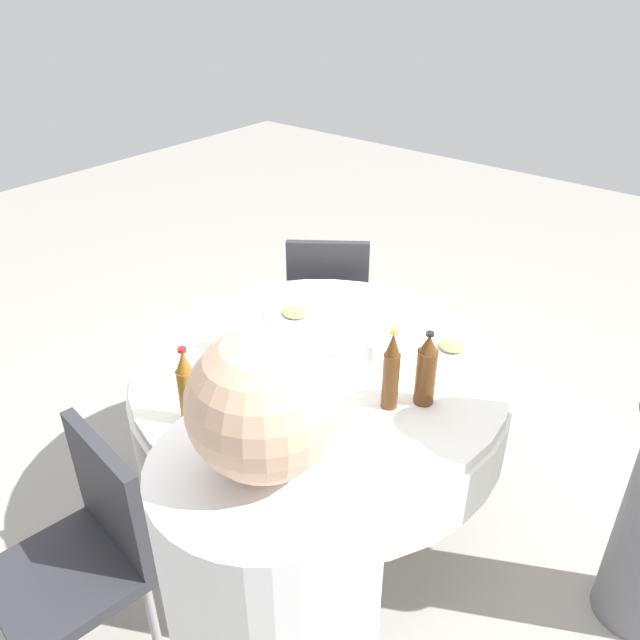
{
  "coord_description": "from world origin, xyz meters",
  "views": [
    {
      "loc": [
        1.22,
        -1.51,
        2.07
      ],
      "look_at": [
        0.0,
        0.0,
        0.93
      ],
      "focal_mm": 35.43,
      "sensor_mm": 36.0,
      "label": 1
    }
  ],
  "objects_px": {
    "plate_inner": "(451,349)",
    "plate_right": "(337,447)",
    "dining_table": "(320,395)",
    "chair_rear": "(86,547)",
    "bottle_brown_near": "(391,372)",
    "wine_glass_mid": "(339,337)",
    "wine_glass_south": "(372,351)",
    "plate_east": "(295,316)",
    "bottle_brown_left": "(426,370)",
    "chair_south": "(328,297)",
    "wine_glass_rear": "(231,328)",
    "wine_glass_north": "(270,367)",
    "bottle_amber_outer": "(187,388)"
  },
  "relations": [
    {
      "from": "plate_inner",
      "to": "plate_right",
      "type": "xyz_separation_m",
      "value": [
        -0.0,
        -0.71,
        0.0
      ]
    },
    {
      "from": "dining_table",
      "to": "chair_rear",
      "type": "height_order",
      "value": "chair_rear"
    },
    {
      "from": "bottle_brown_near",
      "to": "wine_glass_mid",
      "type": "distance_m",
      "value": 0.33
    },
    {
      "from": "dining_table",
      "to": "wine_glass_south",
      "type": "height_order",
      "value": "wine_glass_south"
    },
    {
      "from": "plate_east",
      "to": "bottle_brown_left",
      "type": "bearing_deg",
      "value": -11.86
    },
    {
      "from": "plate_inner",
      "to": "chair_south",
      "type": "relative_size",
      "value": 0.26
    },
    {
      "from": "bottle_brown_near",
      "to": "wine_glass_rear",
      "type": "relative_size",
      "value": 2.19
    },
    {
      "from": "bottle_brown_left",
      "to": "plate_east",
      "type": "distance_m",
      "value": 0.73
    },
    {
      "from": "bottle_brown_near",
      "to": "wine_glass_north",
      "type": "bearing_deg",
      "value": -153.52
    },
    {
      "from": "bottle_brown_left",
      "to": "wine_glass_mid",
      "type": "bearing_deg",
      "value": 176.36
    },
    {
      "from": "dining_table",
      "to": "wine_glass_north",
      "type": "bearing_deg",
      "value": -96.88
    },
    {
      "from": "bottle_brown_left",
      "to": "wine_glass_mid",
      "type": "relative_size",
      "value": 1.91
    },
    {
      "from": "bottle_amber_outer",
      "to": "plate_right",
      "type": "xyz_separation_m",
      "value": [
        0.45,
        0.19,
        -0.12
      ]
    },
    {
      "from": "wine_glass_north",
      "to": "chair_rear",
      "type": "xyz_separation_m",
      "value": [
        -0.11,
        -0.72,
        -0.32
      ]
    },
    {
      "from": "dining_table",
      "to": "plate_right",
      "type": "bearing_deg",
      "value": -44.8
    },
    {
      "from": "plate_right",
      "to": "chair_rear",
      "type": "distance_m",
      "value": 0.81
    },
    {
      "from": "wine_glass_mid",
      "to": "wine_glass_south",
      "type": "distance_m",
      "value": 0.15
    },
    {
      "from": "wine_glass_mid",
      "to": "chair_south",
      "type": "relative_size",
      "value": 0.17
    },
    {
      "from": "plate_inner",
      "to": "chair_south",
      "type": "distance_m",
      "value": 0.99
    },
    {
      "from": "wine_glass_north",
      "to": "plate_inner",
      "type": "relative_size",
      "value": 0.59
    },
    {
      "from": "bottle_amber_outer",
      "to": "wine_glass_south",
      "type": "xyz_separation_m",
      "value": [
        0.31,
        0.58,
        -0.03
      ]
    },
    {
      "from": "bottle_amber_outer",
      "to": "plate_right",
      "type": "bearing_deg",
      "value": 22.52
    },
    {
      "from": "plate_inner",
      "to": "plate_right",
      "type": "height_order",
      "value": "same"
    },
    {
      "from": "bottle_amber_outer",
      "to": "chair_south",
      "type": "bearing_deg",
      "value": 108.83
    },
    {
      "from": "dining_table",
      "to": "plate_inner",
      "type": "distance_m",
      "value": 0.53
    },
    {
      "from": "wine_glass_mid",
      "to": "wine_glass_rear",
      "type": "relative_size",
      "value": 1.06
    },
    {
      "from": "wine_glass_mid",
      "to": "plate_right",
      "type": "height_order",
      "value": "wine_glass_mid"
    },
    {
      "from": "wine_glass_mid",
      "to": "wine_glass_south",
      "type": "xyz_separation_m",
      "value": [
        0.15,
        -0.01,
        0.01
      ]
    },
    {
      "from": "wine_glass_north",
      "to": "plate_east",
      "type": "distance_m",
      "value": 0.51
    },
    {
      "from": "wine_glass_mid",
      "to": "wine_glass_rear",
      "type": "xyz_separation_m",
      "value": [
        -0.36,
        -0.21,
        -0.0
      ]
    },
    {
      "from": "wine_glass_rear",
      "to": "plate_right",
      "type": "xyz_separation_m",
      "value": [
        0.66,
        -0.2,
        -0.08
      ]
    },
    {
      "from": "dining_table",
      "to": "chair_south",
      "type": "bearing_deg",
      "value": 126.44
    },
    {
      "from": "bottle_amber_outer",
      "to": "wine_glass_mid",
      "type": "distance_m",
      "value": 0.61
    },
    {
      "from": "bottle_brown_left",
      "to": "wine_glass_mid",
      "type": "height_order",
      "value": "bottle_brown_left"
    },
    {
      "from": "bottle_amber_outer",
      "to": "wine_glass_south",
      "type": "height_order",
      "value": "bottle_amber_outer"
    },
    {
      "from": "bottle_amber_outer",
      "to": "bottle_brown_near",
      "type": "xyz_separation_m",
      "value": [
        0.46,
        0.47,
        0.01
      ]
    },
    {
      "from": "dining_table",
      "to": "wine_glass_north",
      "type": "xyz_separation_m",
      "value": [
        -0.03,
        -0.24,
        0.24
      ]
    },
    {
      "from": "wine_glass_south",
      "to": "plate_east",
      "type": "xyz_separation_m",
      "value": [
        -0.48,
        0.13,
        -0.09
      ]
    },
    {
      "from": "wine_glass_north",
      "to": "wine_glass_south",
      "type": "distance_m",
      "value": 0.37
    },
    {
      "from": "chair_rear",
      "to": "wine_glass_rear",
      "type": "bearing_deg",
      "value": -69.11
    },
    {
      "from": "dining_table",
      "to": "wine_glass_mid",
      "type": "bearing_deg",
      "value": 61.21
    },
    {
      "from": "plate_right",
      "to": "chair_south",
      "type": "xyz_separation_m",
      "value": [
        -0.89,
        1.08,
        -0.23
      ]
    },
    {
      "from": "wine_glass_rear",
      "to": "plate_inner",
      "type": "xyz_separation_m",
      "value": [
        0.66,
        0.51,
        -0.08
      ]
    },
    {
      "from": "bottle_brown_left",
      "to": "wine_glass_south",
      "type": "relative_size",
      "value": 1.93
    },
    {
      "from": "bottle_amber_outer",
      "to": "wine_glass_north",
      "type": "distance_m",
      "value": 0.3
    },
    {
      "from": "wine_glass_north",
      "to": "plate_right",
      "type": "relative_size",
      "value": 0.66
    },
    {
      "from": "wine_glass_rear",
      "to": "chair_rear",
      "type": "relative_size",
      "value": 0.16
    },
    {
      "from": "plate_east",
      "to": "chair_rear",
      "type": "relative_size",
      "value": 0.29
    },
    {
      "from": "bottle_brown_near",
      "to": "plate_inner",
      "type": "height_order",
      "value": "bottle_brown_near"
    },
    {
      "from": "dining_table",
      "to": "wine_glass_south",
      "type": "bearing_deg",
      "value": 16.77
    }
  ]
}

